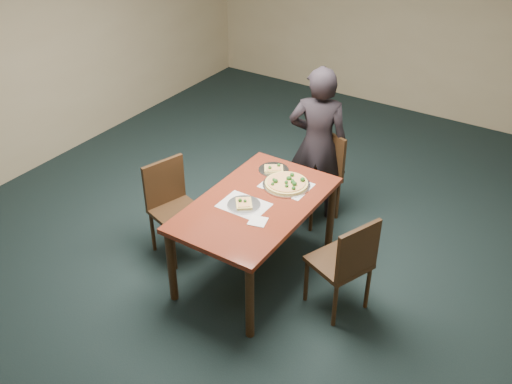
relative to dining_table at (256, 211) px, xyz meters
The scene contains 13 objects.
ground 0.71m from the dining_table, 150.26° to the left, with size 8.00×8.00×0.00m, color black.
room_shell 1.11m from the dining_table, 150.26° to the left, with size 8.00×8.00×8.00m.
dining_table is the anchor object (origin of this frame).
chair_far 1.12m from the dining_table, 87.64° to the left, with size 0.54×0.54×0.91m.
chair_left 0.85m from the dining_table, behind, with size 0.52×0.52×0.91m.
chair_right 0.88m from the dining_table, ahead, with size 0.55×0.55×0.91m.
diner 1.12m from the dining_table, 89.93° to the left, with size 0.58×0.38×1.60m, color black.
placemat_main 0.39m from the dining_table, 77.08° to the left, with size 0.42×0.32×0.00m, color white.
placemat_near 0.15m from the dining_table, 120.06° to the right, with size 0.40×0.30×0.00m, color white.
pizza_pan 0.39m from the dining_table, 76.74° to the left, with size 0.42×0.42×0.08m.
slice_plate_near 0.16m from the dining_table, 120.37° to the right, with size 0.28×0.28×0.06m.
slice_plate_far 0.56m from the dining_table, 105.68° to the left, with size 0.28×0.28×0.06m.
napkin 0.30m from the dining_table, 54.06° to the right, with size 0.14×0.14×0.01m, color white.
Camera 1 is at (2.40, -3.49, 3.44)m, focal length 40.00 mm.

